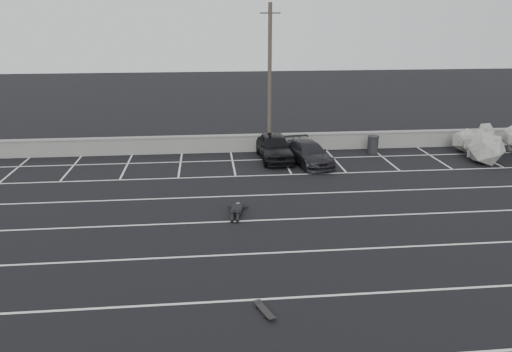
{
  "coord_description": "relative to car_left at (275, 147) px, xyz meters",
  "views": [
    {
      "loc": [
        -3.46,
        -15.98,
        8.13
      ],
      "look_at": [
        -1.24,
        5.88,
        1.0
      ],
      "focal_mm": 35.0,
      "sensor_mm": 36.0,
      "label": 1
    }
  ],
  "objects": [
    {
      "name": "car_right",
      "position": [
        1.81,
        -1.1,
        -0.13
      ],
      "size": [
        2.57,
        4.58,
        1.25
      ],
      "primitive_type": "imported",
      "rotation": [
        0.0,
        0.0,
        0.2
      ],
      "color": "black",
      "rests_on": "ground"
    },
    {
      "name": "trash_bin",
      "position": [
        6.18,
        0.76,
        -0.21
      ],
      "size": [
        0.79,
        0.79,
        1.08
      ],
      "rotation": [
        0.0,
        0.0,
        0.12
      ],
      "color": "black",
      "rests_on": "ground"
    },
    {
      "name": "seawall",
      "position": [
        -0.48,
        2.0,
        -0.21
      ],
      "size": [
        50.0,
        0.45,
        1.06
      ],
      "color": "gray",
      "rests_on": "ground"
    },
    {
      "name": "stall_lines",
      "position": [
        -0.57,
        -7.59,
        -0.76
      ],
      "size": [
        36.0,
        20.05,
        0.01
      ],
      "color": "silver",
      "rests_on": "ground"
    },
    {
      "name": "skateboard",
      "position": [
        -2.45,
        -15.72,
        -0.68
      ],
      "size": [
        0.5,
        0.89,
        0.1
      ],
      "rotation": [
        0.0,
        0.0,
        0.35
      ],
      "color": "black",
      "rests_on": "ground"
    },
    {
      "name": "utility_pole",
      "position": [
        -0.17,
        1.2,
        3.69
      ],
      "size": [
        1.17,
        0.23,
        8.79
      ],
      "color": "#4C4238",
      "rests_on": "ground"
    },
    {
      "name": "car_left",
      "position": [
        0.0,
        0.0,
        0.0
      ],
      "size": [
        1.99,
        4.54,
        1.52
      ],
      "primitive_type": "imported",
      "rotation": [
        0.0,
        0.0,
        0.04
      ],
      "color": "black",
      "rests_on": "ground"
    },
    {
      "name": "riprap_pile",
      "position": [
        12.82,
        -1.09,
        -0.11
      ],
      "size": [
        5.77,
        4.52,
        1.57
      ],
      "color": "#9C9992",
      "rests_on": "ground"
    },
    {
      "name": "ground",
      "position": [
        -0.48,
        -12.0,
        -0.76
      ],
      "size": [
        120.0,
        120.0,
        0.0
      ],
      "primitive_type": "plane",
      "color": "black",
      "rests_on": "ground"
    },
    {
      "name": "person",
      "position": [
        -2.73,
        -7.98,
        -0.52
      ],
      "size": [
        1.65,
        2.69,
        0.48
      ],
      "primitive_type": null,
      "rotation": [
        0.0,
        0.0,
        -0.15
      ],
      "color": "black",
      "rests_on": "ground"
    }
  ]
}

